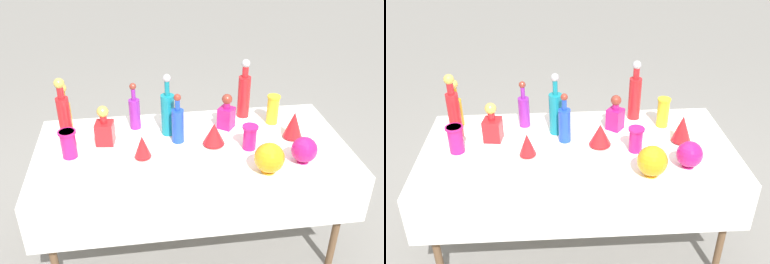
{
  "view_description": "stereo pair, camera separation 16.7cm",
  "coord_description": "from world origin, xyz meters",
  "views": [
    {
      "loc": [
        -0.31,
        -2.19,
        2.13
      ],
      "look_at": [
        0.0,
        0.0,
        0.86
      ],
      "focal_mm": 40.0,
      "sensor_mm": 36.0,
      "label": 1
    },
    {
      "loc": [
        -0.14,
        -2.2,
        2.13
      ],
      "look_at": [
        0.0,
        0.0,
        0.86
      ],
      "focal_mm": 40.0,
      "sensor_mm": 36.0,
      "label": 2
    }
  ],
  "objects": [
    {
      "name": "ground_plane",
      "position": [
        0.0,
        0.0,
        0.0
      ],
      "size": [
        40.0,
        40.0,
        0.0
      ],
      "primitive_type": "plane",
      "color": "gray"
    },
    {
      "name": "display_table",
      "position": [
        0.0,
        -0.03,
        0.7
      ],
      "size": [
        1.89,
        0.92,
        0.76
      ],
      "color": "white",
      "rests_on": "ground"
    },
    {
      "name": "tall_bottle_0",
      "position": [
        -0.75,
        0.17,
        0.95
      ],
      "size": [
        0.08,
        0.08,
        0.42
      ],
      "color": "red",
      "rests_on": "display_table"
    },
    {
      "name": "tall_bottle_1",
      "position": [
        -0.08,
        0.07,
        0.89
      ],
      "size": [
        0.07,
        0.07,
        0.32
      ],
      "color": "blue",
      "rests_on": "display_table"
    },
    {
      "name": "tall_bottle_2",
      "position": [
        -0.13,
        0.18,
        0.92
      ],
      "size": [
        0.09,
        0.09,
        0.4
      ],
      "color": "teal",
      "rests_on": "display_table"
    },
    {
      "name": "tall_bottle_3",
      "position": [
        -0.77,
        0.32,
        0.9
      ],
      "size": [
        0.07,
        0.07,
        0.32
      ],
      "color": "orange",
      "rests_on": "display_table"
    },
    {
      "name": "tall_bottle_4",
      "position": [
        -0.33,
        0.28,
        0.88
      ],
      "size": [
        0.07,
        0.07,
        0.31
      ],
      "color": "purple",
      "rests_on": "display_table"
    },
    {
      "name": "tall_bottle_5",
      "position": [
        0.4,
        0.35,
        0.93
      ],
      "size": [
        0.08,
        0.08,
        0.41
      ],
      "color": "red",
      "rests_on": "display_table"
    },
    {
      "name": "square_decanter_0",
      "position": [
        -0.52,
        0.11,
        0.86
      ],
      "size": [
        0.12,
        0.12,
        0.25
      ],
      "color": "red",
      "rests_on": "display_table"
    },
    {
      "name": "square_decanter_1",
      "position": [
        0.25,
        0.2,
        0.86
      ],
      "size": [
        0.13,
        0.13,
        0.24
      ],
      "color": "#C61972",
      "rests_on": "display_table"
    },
    {
      "name": "slender_vase_0",
      "position": [
        0.57,
        0.22,
        0.87
      ],
      "size": [
        0.09,
        0.09,
        0.2
      ],
      "color": "yellow",
      "rests_on": "display_table"
    },
    {
      "name": "slender_vase_1",
      "position": [
        -0.72,
        -0.01,
        0.85
      ],
      "size": [
        0.1,
        0.1,
        0.17
      ],
      "color": "#C61972",
      "rests_on": "display_table"
    },
    {
      "name": "slender_vase_2",
      "position": [
        0.34,
        -0.07,
        0.84
      ],
      "size": [
        0.1,
        0.1,
        0.15
      ],
      "color": "#C61972",
      "rests_on": "display_table"
    },
    {
      "name": "fluted_vase_0",
      "position": [
        0.64,
        0.01,
        0.85
      ],
      "size": [
        0.12,
        0.12,
        0.18
      ],
      "color": "red",
      "rests_on": "display_table"
    },
    {
      "name": "fluted_vase_1",
      "position": [
        -0.3,
        -0.09,
        0.84
      ],
      "size": [
        0.1,
        0.1,
        0.15
      ],
      "color": "red",
      "rests_on": "display_table"
    },
    {
      "name": "fluted_vase_2",
      "position": [
        0.13,
        -0.0,
        0.84
      ],
      "size": [
        0.13,
        0.13,
        0.15
      ],
      "color": "red",
      "rests_on": "display_table"
    },
    {
      "name": "round_bowl_0",
      "position": [
        0.6,
        -0.26,
        0.84
      ],
      "size": [
        0.15,
        0.15,
        0.16
      ],
      "color": "#C61972",
      "rests_on": "display_table"
    },
    {
      "name": "round_bowl_1",
      "position": [
        0.38,
        -0.32,
        0.85
      ],
      "size": [
        0.17,
        0.17,
        0.18
      ],
      "color": "orange",
      "rests_on": "display_table"
    },
    {
      "name": "price_tag_left",
      "position": [
        -0.15,
        -0.36,
        0.78
      ],
      "size": [
        0.06,
        0.02,
        0.05
      ],
      "primitive_type": "cube",
      "rotation": [
        -0.21,
        0.0,
        -0.13
      ],
      "color": "white",
      "rests_on": "display_table"
    },
    {
      "name": "cardboard_box_behind_left",
      "position": [
        -0.31,
        0.84,
        0.18
      ],
      "size": [
        0.57,
        0.49,
        0.44
      ],
      "color": "tan",
      "rests_on": "ground"
    },
    {
      "name": "cardboard_box_behind_right",
      "position": [
        0.23,
        0.92,
        0.17
      ],
      "size": [
        0.59,
        0.5,
        0.42
      ],
      "color": "tan",
      "rests_on": "ground"
    }
  ]
}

